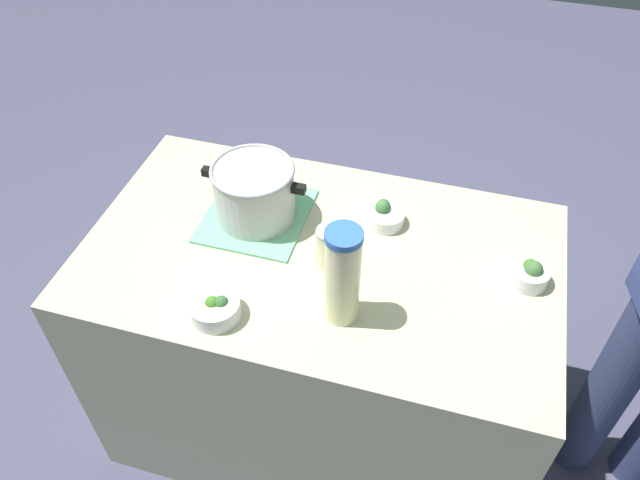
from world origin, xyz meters
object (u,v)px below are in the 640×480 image
object	(u,v)px
lemonade_pitcher	(342,276)
mason_jar	(329,247)
broccoli_bowl_front	(215,308)
broccoli_bowl_center	(385,215)
broccoli_bowl_back	(530,274)
cooking_pot	(254,191)

from	to	relation	value
lemonade_pitcher	mason_jar	world-z (taller)	lemonade_pitcher
broccoli_bowl_front	broccoli_bowl_center	size ratio (longest dim) A/B	1.20
lemonade_pitcher	mason_jar	size ratio (longest dim) A/B	2.34
broccoli_bowl_front	broccoli_bowl_back	world-z (taller)	broccoli_bowl_back
cooking_pot	mason_jar	distance (m)	0.29
lemonade_pitcher	broccoli_bowl_front	distance (m)	0.34
broccoli_bowl_front	broccoli_bowl_center	bearing A→B (deg)	53.35
broccoli_bowl_back	broccoli_bowl_center	bearing A→B (deg)	163.64
cooking_pot	broccoli_bowl_front	bearing A→B (deg)	-85.44
cooking_pot	broccoli_bowl_center	distance (m)	0.39
cooking_pot	mason_jar	bearing A→B (deg)	-25.59
lemonade_pitcher	broccoli_bowl_center	world-z (taller)	lemonade_pitcher
lemonade_pitcher	mason_jar	distance (m)	0.20
lemonade_pitcher	broccoli_bowl_front	bearing A→B (deg)	-163.14
broccoli_bowl_back	cooking_pot	bearing A→B (deg)	176.93
broccoli_bowl_front	cooking_pot	bearing A→B (deg)	94.56
lemonade_pitcher	broccoli_bowl_front	world-z (taller)	lemonade_pitcher
mason_jar	broccoli_bowl_center	size ratio (longest dim) A/B	1.13
mason_jar	cooking_pot	bearing A→B (deg)	154.41
broccoli_bowl_center	cooking_pot	bearing A→B (deg)	-167.80
mason_jar	lemonade_pitcher	bearing A→B (deg)	-64.41
mason_jar	broccoli_bowl_front	world-z (taller)	mason_jar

